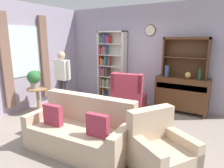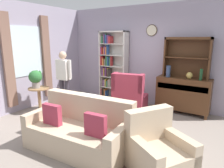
{
  "view_description": "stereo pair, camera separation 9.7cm",
  "coord_description": "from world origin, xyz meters",
  "px_view_note": "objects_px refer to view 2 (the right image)",
  "views": [
    {
      "loc": [
        2.21,
        -3.31,
        1.89
      ],
      "look_at": [
        0.1,
        0.2,
        0.95
      ],
      "focal_mm": 32.03,
      "sensor_mm": 36.0,
      "label": 1
    },
    {
      "loc": [
        2.29,
        -3.26,
        1.89
      ],
      "look_at": [
        0.1,
        0.2,
        0.95
      ],
      "focal_mm": 32.03,
      "sensor_mm": 36.0,
      "label": 2
    }
  ],
  "objects_px": {
    "vase_tall": "(168,71)",
    "vase_round": "(189,75)",
    "couch_floral": "(80,131)",
    "potted_plant_large": "(36,78)",
    "sideboard": "(183,94)",
    "sideboard_hutch": "(187,52)",
    "bottle_wine": "(201,75)",
    "armchair_floral": "(158,153)",
    "plant_stand": "(39,97)",
    "person_reading": "(64,76)",
    "wingback_chair": "(129,98)",
    "bookshelf": "(111,66)"
  },
  "relations": [
    {
      "from": "vase_tall",
      "to": "person_reading",
      "type": "distance_m",
      "value": 2.73
    },
    {
      "from": "bookshelf",
      "to": "bottle_wine",
      "type": "height_order",
      "value": "bookshelf"
    },
    {
      "from": "bottle_wine",
      "to": "potted_plant_large",
      "type": "relative_size",
      "value": 0.6
    },
    {
      "from": "vase_tall",
      "to": "vase_round",
      "type": "height_order",
      "value": "vase_tall"
    },
    {
      "from": "couch_floral",
      "to": "person_reading",
      "type": "bearing_deg",
      "value": 142.01
    },
    {
      "from": "couch_floral",
      "to": "person_reading",
      "type": "relative_size",
      "value": 1.18
    },
    {
      "from": "bookshelf",
      "to": "sideboard_hutch",
      "type": "xyz_separation_m",
      "value": [
        2.23,
        0.03,
        0.51
      ]
    },
    {
      "from": "plant_stand",
      "to": "potted_plant_large",
      "type": "distance_m",
      "value": 0.51
    },
    {
      "from": "bookshelf",
      "to": "wingback_chair",
      "type": "height_order",
      "value": "bookshelf"
    },
    {
      "from": "sideboard",
      "to": "sideboard_hutch",
      "type": "height_order",
      "value": "sideboard_hutch"
    },
    {
      "from": "sideboard_hutch",
      "to": "vase_tall",
      "type": "xyz_separation_m",
      "value": [
        -0.39,
        -0.19,
        -0.49
      ]
    },
    {
      "from": "vase_tall",
      "to": "sideboard_hutch",
      "type": "bearing_deg",
      "value": 25.89
    },
    {
      "from": "bookshelf",
      "to": "person_reading",
      "type": "xyz_separation_m",
      "value": [
        -0.54,
        -1.49,
        -0.14
      ]
    },
    {
      "from": "person_reading",
      "to": "potted_plant_large",
      "type": "bearing_deg",
      "value": -129.09
    },
    {
      "from": "wingback_chair",
      "to": "person_reading",
      "type": "bearing_deg",
      "value": -155.97
    },
    {
      "from": "vase_tall",
      "to": "couch_floral",
      "type": "xyz_separation_m",
      "value": [
        -0.7,
        -2.64,
        -0.75
      ]
    },
    {
      "from": "vase_tall",
      "to": "sideboard",
      "type": "bearing_deg",
      "value": 11.63
    },
    {
      "from": "plant_stand",
      "to": "potted_plant_large",
      "type": "relative_size",
      "value": 1.42
    },
    {
      "from": "sideboard_hutch",
      "to": "armchair_floral",
      "type": "bearing_deg",
      "value": -84.04
    },
    {
      "from": "plant_stand",
      "to": "person_reading",
      "type": "distance_m",
      "value": 0.82
    },
    {
      "from": "armchair_floral",
      "to": "wingback_chair",
      "type": "height_order",
      "value": "wingback_chair"
    },
    {
      "from": "vase_tall",
      "to": "bottle_wine",
      "type": "relative_size",
      "value": 1.07
    },
    {
      "from": "sideboard",
      "to": "plant_stand",
      "type": "relative_size",
      "value": 2.01
    },
    {
      "from": "bookshelf",
      "to": "armchair_floral",
      "type": "xyz_separation_m",
      "value": [
        2.51,
        -2.68,
        -0.76
      ]
    },
    {
      "from": "vase_round",
      "to": "bookshelf",
      "type": "bearing_deg",
      "value": 176.41
    },
    {
      "from": "armchair_floral",
      "to": "wingback_chair",
      "type": "relative_size",
      "value": 1.01
    },
    {
      "from": "potted_plant_large",
      "to": "person_reading",
      "type": "xyz_separation_m",
      "value": [
        0.44,
        0.54,
        -0.0
      ]
    },
    {
      "from": "vase_tall",
      "to": "person_reading",
      "type": "relative_size",
      "value": 0.19
    },
    {
      "from": "sideboard",
      "to": "bottle_wine",
      "type": "relative_size",
      "value": 4.78
    },
    {
      "from": "vase_round",
      "to": "bottle_wine",
      "type": "height_order",
      "value": "bottle_wine"
    },
    {
      "from": "person_reading",
      "to": "plant_stand",
      "type": "bearing_deg",
      "value": -128.46
    },
    {
      "from": "sideboard",
      "to": "vase_round",
      "type": "bearing_deg",
      "value": -27.17
    },
    {
      "from": "sideboard_hutch",
      "to": "bottle_wine",
      "type": "xyz_separation_m",
      "value": [
        0.39,
        -0.2,
        -0.5
      ]
    },
    {
      "from": "couch_floral",
      "to": "potted_plant_large",
      "type": "height_order",
      "value": "potted_plant_large"
    },
    {
      "from": "vase_tall",
      "to": "bottle_wine",
      "type": "bearing_deg",
      "value": -0.66
    },
    {
      "from": "sideboard_hutch",
      "to": "plant_stand",
      "type": "relative_size",
      "value": 1.7
    },
    {
      "from": "armchair_floral",
      "to": "vase_round",
      "type": "bearing_deg",
      "value": 93.46
    },
    {
      "from": "sideboard_hutch",
      "to": "wingback_chair",
      "type": "relative_size",
      "value": 1.05
    },
    {
      "from": "bookshelf",
      "to": "vase_tall",
      "type": "xyz_separation_m",
      "value": [
        1.84,
        -0.16,
        0.01
      ]
    },
    {
      "from": "bookshelf",
      "to": "potted_plant_large",
      "type": "bearing_deg",
      "value": -115.6
    },
    {
      "from": "couch_floral",
      "to": "armchair_floral",
      "type": "height_order",
      "value": "couch_floral"
    },
    {
      "from": "couch_floral",
      "to": "armchair_floral",
      "type": "relative_size",
      "value": 1.74
    },
    {
      "from": "vase_round",
      "to": "bottle_wine",
      "type": "relative_size",
      "value": 0.63
    },
    {
      "from": "bottle_wine",
      "to": "sideboard",
      "type": "bearing_deg",
      "value": 167.11
    },
    {
      "from": "bottle_wine",
      "to": "armchair_floral",
      "type": "distance_m",
      "value": 2.63
    },
    {
      "from": "bottle_wine",
      "to": "bookshelf",
      "type": "bearing_deg",
      "value": 176.28
    },
    {
      "from": "bookshelf",
      "to": "sideboard_hutch",
      "type": "height_order",
      "value": "bookshelf"
    },
    {
      "from": "bookshelf",
      "to": "vase_round",
      "type": "xyz_separation_m",
      "value": [
        2.36,
        -0.15,
        -0.05
      ]
    },
    {
      "from": "person_reading",
      "to": "armchair_floral",
      "type": "bearing_deg",
      "value": -21.32
    },
    {
      "from": "couch_floral",
      "to": "potted_plant_large",
      "type": "bearing_deg",
      "value": 160.08
    }
  ]
}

